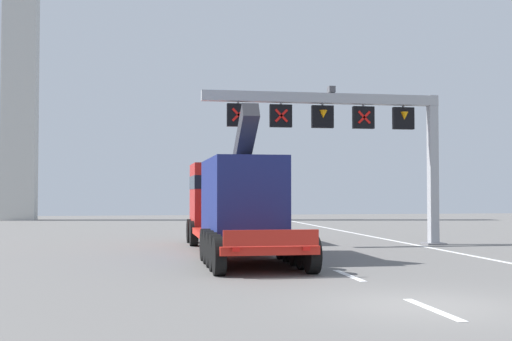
{
  "coord_description": "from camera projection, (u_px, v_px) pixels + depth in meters",
  "views": [
    {
      "loc": [
        -5.78,
        -13.02,
        2.34
      ],
      "look_at": [
        -1.5,
        12.15,
        3.19
      ],
      "focal_mm": 46.49,
      "sensor_mm": 36.0,
      "label": 1
    }
  ],
  "objects": [
    {
      "name": "edge_line_right",
      "position": [
        445.0,
        251.0,
        26.58
      ],
      "size": [
        0.2,
        63.0,
        0.01
      ],
      "primitive_type": "cube",
      "color": "silver",
      "rests_on": "ground"
    },
    {
      "name": "lane_markings",
      "position": [
        245.0,
        234.0,
        37.53
      ],
      "size": [
        0.2,
        62.96,
        0.01
      ],
      "color": "silver",
      "rests_on": "ground"
    },
    {
      "name": "heavy_haul_truck_red",
      "position": [
        232.0,
        201.0,
        26.18
      ],
      "size": [
        3.03,
        14.06,
        5.3
      ],
      "color": "red",
      "rests_on": "ground"
    },
    {
      "name": "ground",
      "position": [
        426.0,
        305.0,
        13.72
      ],
      "size": [
        112.0,
        112.0,
        0.0
      ],
      "primitive_type": "plane",
      "color": "slate"
    },
    {
      "name": "overhead_lane_gantry",
      "position": [
        352.0,
        123.0,
        29.4
      ],
      "size": [
        10.96,
        0.9,
        7.04
      ],
      "color": "#9EA0A5",
      "rests_on": "ground"
    }
  ]
}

